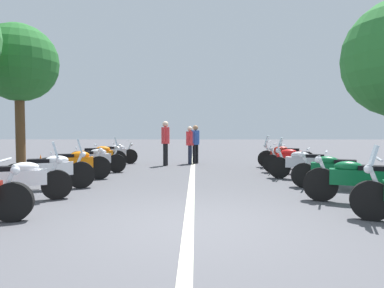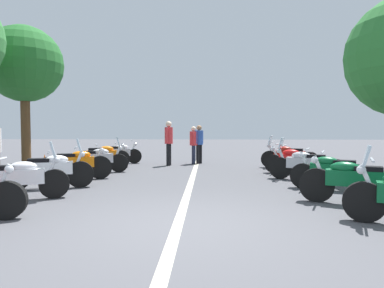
% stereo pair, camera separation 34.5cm
% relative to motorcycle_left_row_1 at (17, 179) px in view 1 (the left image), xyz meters
% --- Properties ---
extents(ground_plane, '(80.00, 80.00, 0.00)m').
position_rel_motorcycle_left_row_1_xyz_m(ground_plane, '(-1.58, -3.43, -0.46)').
color(ground_plane, '#4C4C51').
extents(lane_centre_stripe, '(20.12, 0.16, 0.01)m').
position_rel_motorcycle_left_row_1_xyz_m(lane_centre_stripe, '(3.59, -3.43, -0.46)').
color(lane_centre_stripe, beige).
rests_on(lane_centre_stripe, ground_plane).
extents(motorcycle_left_row_1, '(1.05, 2.01, 1.19)m').
position_rel_motorcycle_left_row_1_xyz_m(motorcycle_left_row_1, '(0.00, 0.00, 0.00)').
color(motorcycle_left_row_1, black).
rests_on(motorcycle_left_row_1, ground_plane).
extents(motorcycle_left_row_2, '(0.92, 2.01, 1.22)m').
position_rel_motorcycle_left_row_1_xyz_m(motorcycle_left_row_2, '(1.35, -0.08, 0.01)').
color(motorcycle_left_row_2, black).
rests_on(motorcycle_left_row_2, ground_plane).
extents(motorcycle_left_row_3, '(0.95, 1.98, 1.01)m').
position_rel_motorcycle_left_row_1_xyz_m(motorcycle_left_row_3, '(2.77, -0.12, 0.01)').
color(motorcycle_left_row_3, black).
rests_on(motorcycle_left_row_3, ground_plane).
extents(motorcycle_left_row_4, '(0.83, 2.10, 1.20)m').
position_rel_motorcycle_left_row_1_xyz_m(motorcycle_left_row_4, '(4.32, -0.20, 0.00)').
color(motorcycle_left_row_4, black).
rests_on(motorcycle_left_row_4, ground_plane).
extents(motorcycle_left_row_5, '(0.77, 2.06, 1.00)m').
position_rel_motorcycle_left_row_1_xyz_m(motorcycle_left_row_5, '(5.74, 0.05, -0.00)').
color(motorcycle_left_row_5, black).
rests_on(motorcycle_left_row_5, ground_plane).
extents(motorcycle_left_row_6, '(0.79, 1.92, 0.98)m').
position_rel_motorcycle_left_row_1_xyz_m(motorcycle_left_row_6, '(7.14, -0.18, -0.01)').
color(motorcycle_left_row_6, black).
rests_on(motorcycle_left_row_6, ground_plane).
extents(motorcycle_right_row_1, '(0.98, 1.94, 1.02)m').
position_rel_motorcycle_left_row_1_xyz_m(motorcycle_right_row_1, '(-0.07, -6.67, 0.01)').
color(motorcycle_right_row_1, black).
rests_on(motorcycle_right_row_1, ground_plane).
extents(motorcycle_right_row_2, '(1.01, 1.92, 0.98)m').
position_rel_motorcycle_left_row_1_xyz_m(motorcycle_right_row_2, '(1.47, -6.85, -0.01)').
color(motorcycle_right_row_2, black).
rests_on(motorcycle_right_row_2, ground_plane).
extents(motorcycle_right_row_3, '(1.02, 2.03, 1.20)m').
position_rel_motorcycle_left_row_1_xyz_m(motorcycle_right_row_3, '(2.99, -6.67, 0.01)').
color(motorcycle_right_row_3, black).
rests_on(motorcycle_right_row_3, ground_plane).
extents(motorcycle_right_row_4, '(0.98, 1.95, 0.98)m').
position_rel_motorcycle_left_row_1_xyz_m(motorcycle_right_row_4, '(4.27, -6.71, -0.01)').
color(motorcycle_right_row_4, black).
rests_on(motorcycle_right_row_4, ground_plane).
extents(motorcycle_right_row_5, '(0.99, 1.97, 1.21)m').
position_rel_motorcycle_left_row_1_xyz_m(motorcycle_right_row_5, '(5.80, -6.83, 0.01)').
color(motorcycle_right_row_5, black).
rests_on(motorcycle_right_row_5, ground_plane).
extents(traffic_cone_1, '(0.36, 0.36, 0.61)m').
position_rel_motorcycle_left_row_1_xyz_m(traffic_cone_1, '(4.32, 1.54, -0.17)').
color(traffic_cone_1, orange).
rests_on(traffic_cone_1, ground_plane).
extents(bystander_1, '(0.53, 0.32, 1.55)m').
position_rel_motorcycle_left_row_1_xyz_m(bystander_1, '(7.24, -3.30, 0.44)').
color(bystander_1, '#1E2338').
rests_on(bystander_1, ground_plane).
extents(bystander_2, '(0.45, 0.34, 1.60)m').
position_rel_motorcycle_left_row_1_xyz_m(bystander_2, '(7.36, -3.53, 0.47)').
color(bystander_2, black).
rests_on(bystander_2, ground_plane).
extents(bystander_3, '(0.52, 0.32, 1.75)m').
position_rel_motorcycle_left_row_1_xyz_m(bystander_3, '(6.57, -2.35, 0.57)').
color(bystander_3, black).
rests_on(bystander_3, ground_plane).
extents(roadside_tree_2, '(2.68, 2.68, 5.10)m').
position_rel_motorcycle_left_row_1_xyz_m(roadside_tree_2, '(5.18, 2.64, 3.26)').
color(roadside_tree_2, brown).
rests_on(roadside_tree_2, ground_plane).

